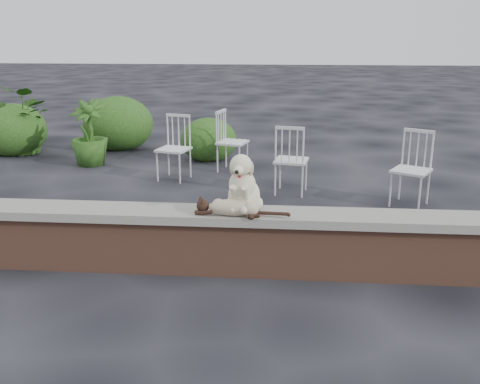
# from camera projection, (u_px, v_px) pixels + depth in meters

# --- Properties ---
(ground) EXTENTS (60.00, 60.00, 0.00)m
(ground) POSITION_uv_depth(u_px,v_px,m) (201.00, 270.00, 4.99)
(ground) COLOR black
(ground) RESTS_ON ground
(brick_wall) EXTENTS (6.00, 0.30, 0.50)m
(brick_wall) POSITION_uv_depth(u_px,v_px,m) (200.00, 245.00, 4.91)
(brick_wall) COLOR brown
(brick_wall) RESTS_ON ground
(capstone) EXTENTS (6.20, 0.40, 0.08)m
(capstone) POSITION_uv_depth(u_px,v_px,m) (199.00, 215.00, 4.83)
(capstone) COLOR slate
(capstone) RESTS_ON brick_wall
(dog) EXTENTS (0.43, 0.52, 0.55)m
(dog) POSITION_uv_depth(u_px,v_px,m) (244.00, 181.00, 4.74)
(dog) COLOR beige
(dog) RESTS_ON capstone
(cat) EXTENTS (1.00, 0.39, 0.17)m
(cat) POSITION_uv_depth(u_px,v_px,m) (234.00, 206.00, 4.66)
(cat) COLOR tan
(cat) RESTS_ON capstone
(chair_b) EXTENTS (0.69, 0.69, 0.94)m
(chair_b) POSITION_uv_depth(u_px,v_px,m) (173.00, 148.00, 7.85)
(chair_b) COLOR white
(chair_b) RESTS_ON ground
(chair_c) EXTENTS (0.65, 0.65, 0.94)m
(chair_c) POSITION_uv_depth(u_px,v_px,m) (291.00, 159.00, 7.19)
(chair_c) COLOR white
(chair_c) RESTS_ON ground
(chair_d) EXTENTS (0.76, 0.76, 0.94)m
(chair_d) POSITION_uv_depth(u_px,v_px,m) (411.00, 169.00, 6.67)
(chair_d) COLOR white
(chair_d) RESTS_ON ground
(chair_e) EXTENTS (0.69, 0.69, 0.94)m
(chair_e) POSITION_uv_depth(u_px,v_px,m) (232.00, 141.00, 8.33)
(chair_e) COLOR white
(chair_e) RESTS_ON ground
(potted_plant_a) EXTENTS (1.27, 1.16, 1.22)m
(potted_plant_a) POSITION_uv_depth(u_px,v_px,m) (25.00, 119.00, 9.47)
(potted_plant_a) COLOR #184112
(potted_plant_a) RESTS_ON ground
(potted_plant_b) EXTENTS (0.65, 0.65, 1.06)m
(potted_plant_b) POSITION_uv_depth(u_px,v_px,m) (89.00, 133.00, 8.68)
(potted_plant_b) COLOR #184112
(potted_plant_b) RESTS_ON ground
(shrubbery) EXTENTS (4.57, 1.80, 1.01)m
(shrubbery) POSITION_uv_depth(u_px,v_px,m) (96.00, 129.00, 9.63)
(shrubbery) COLOR #184112
(shrubbery) RESTS_ON ground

